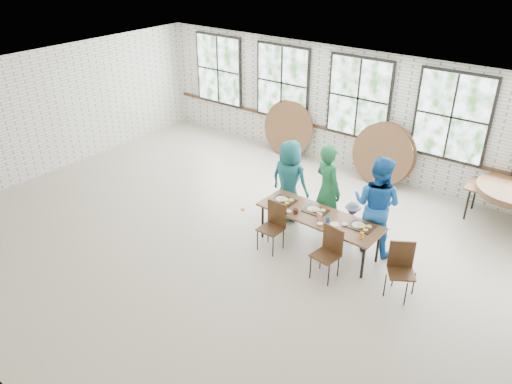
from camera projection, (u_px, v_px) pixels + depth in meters
room at (359, 100)px, 11.85m from camera, size 12.00×12.00×12.00m
dining_table at (319, 218)px, 9.24m from camera, size 2.43×0.90×0.74m
chair_near_left at (274, 222)px, 9.36m from camera, size 0.43×0.42×0.95m
chair_near_right at (329, 248)px, 8.59m from camera, size 0.48×0.46×0.95m
chair_spare at (401, 264)px, 8.18m from camera, size 0.57×0.57×0.95m
adult_teal at (289, 181)px, 10.21m from camera, size 0.86×0.57×1.73m
adult_green at (328, 190)px, 9.70m from camera, size 0.81×0.69×1.88m
toddler at (352, 222)px, 9.63m from camera, size 0.60×0.42×0.85m
adult_blue at (377, 205)px, 9.14m from camera, size 0.94×0.73×1.91m
tabletop_clutter at (322, 217)px, 9.12m from camera, size 2.08×0.59×0.11m
round_tops_leaning at (349, 145)px, 12.24m from camera, size 4.28×0.47×1.49m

